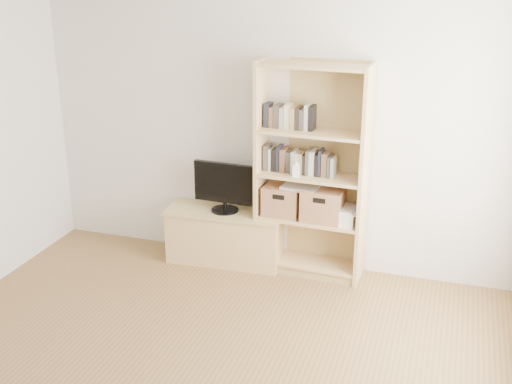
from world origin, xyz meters
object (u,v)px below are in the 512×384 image
at_px(television, 225,188).
at_px(basket_left, 283,200).
at_px(baby_monitor, 296,171).
at_px(bookshelf, 311,172).
at_px(laptop, 301,187).
at_px(tv_stand, 225,237).
at_px(basket_right, 323,204).

distance_m(television, basket_left, 0.56).
bearing_deg(television, basket_left, 6.83).
bearing_deg(baby_monitor, basket_left, 139.20).
height_order(bookshelf, baby_monitor, bookshelf).
xyz_separation_m(bookshelf, laptop, (-0.09, -0.01, -0.15)).
bearing_deg(laptop, baby_monitor, -95.16).
bearing_deg(baby_monitor, laptop, 72.19).
distance_m(tv_stand, basket_left, 0.71).
bearing_deg(bookshelf, tv_stand, -175.36).
relative_size(tv_stand, baby_monitor, 9.57).
bearing_deg(television, basket_right, 4.29).
height_order(tv_stand, baby_monitor, baby_monitor).
bearing_deg(bookshelf, basket_left, -178.81).
xyz_separation_m(baby_monitor, basket_left, (-0.15, 0.11, -0.33)).
xyz_separation_m(bookshelf, baby_monitor, (-0.11, -0.10, 0.03)).
height_order(baby_monitor, laptop, baby_monitor).
xyz_separation_m(tv_stand, basket_left, (0.56, 0.04, 0.43)).
distance_m(television, baby_monitor, 0.75).
height_order(television, basket_right, television).
distance_m(bookshelf, laptop, 0.17).
height_order(television, baby_monitor, baby_monitor).
xyz_separation_m(tv_stand, television, (-0.00, 0.00, 0.51)).
height_order(bookshelf, basket_left, bookshelf).
bearing_deg(basket_left, tv_stand, -175.12).
relative_size(bookshelf, baby_monitor, 17.34).
bearing_deg(laptop, television, -169.65).
distance_m(bookshelf, basket_right, 0.31).
distance_m(basket_right, laptop, 0.25).
bearing_deg(tv_stand, baby_monitor, -9.58).
relative_size(bookshelf, basket_right, 5.46).
bearing_deg(basket_left, baby_monitor, -35.54).
xyz_separation_m(tv_stand, laptop, (0.73, 0.02, 0.58)).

